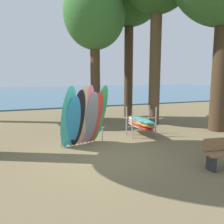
# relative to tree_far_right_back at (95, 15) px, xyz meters

# --- Properties ---
(ground_plane) EXTENTS (80.00, 80.00, 0.00)m
(ground_plane) POSITION_rel_tree_far_right_back_xyz_m (-1.48, -5.71, -5.81)
(ground_plane) COLOR brown
(lake_water) EXTENTS (80.00, 36.00, 0.10)m
(lake_water) POSITION_rel_tree_far_right_back_xyz_m (-1.48, 23.40, -5.76)
(lake_water) COLOR #38607A
(lake_water) RESTS_ON ground
(tree_far_right_back) EXTENTS (3.39, 3.39, 7.87)m
(tree_far_right_back) POSITION_rel_tree_far_right_back_xyz_m (0.00, 0.00, 0.00)
(tree_far_right_back) COLOR #4C3823
(tree_far_right_back) RESTS_ON ground
(leaning_board_pile) EXTENTS (1.93, 1.30, 2.28)m
(leaning_board_pile) POSITION_rel_tree_far_right_back_xyz_m (-1.81, -4.76, -4.74)
(leaning_board_pile) COLOR #38B2AD
(leaning_board_pile) RESTS_ON ground
(board_storage_rack) EXTENTS (1.15, 2.13, 1.25)m
(board_storage_rack) POSITION_rel_tree_far_right_back_xyz_m (0.84, -4.03, -5.26)
(board_storage_rack) COLOR #9EA0A5
(board_storage_rack) RESTS_ON ground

